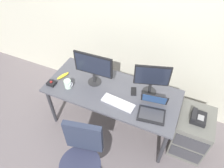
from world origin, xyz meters
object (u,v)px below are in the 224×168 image
at_px(office_chair, 83,163).
at_px(monitor_side, 152,78).
at_px(keyboard, 118,103).
at_px(laptop, 152,109).
at_px(coffee_mug, 68,84).
at_px(cell_phone, 134,91).
at_px(monitor_main, 93,67).
at_px(trackball_mouse, 52,83).
at_px(file_cabinet, 191,132).
at_px(desk_phone, 198,117).
at_px(banana, 63,76).

distance_m(office_chair, monitor_side, 1.24).
height_order(keyboard, laptop, laptop).
height_order(monitor_side, coffee_mug, monitor_side).
relative_size(keyboard, laptop, 1.20).
bearing_deg(cell_phone, monitor_main, 166.26).
relative_size(trackball_mouse, coffee_mug, 0.97).
distance_m(file_cabinet, monitor_side, 0.92).
height_order(file_cabinet, laptop, laptop).
bearing_deg(monitor_main, desk_phone, 0.60).
bearing_deg(trackball_mouse, file_cabinet, 9.12).
relative_size(file_cabinet, keyboard, 1.49).
relative_size(keyboard, trackball_mouse, 3.83).
bearing_deg(laptop, banana, 176.10).
distance_m(office_chair, keyboard, 0.78).
bearing_deg(laptop, coffee_mug, -177.49).
height_order(file_cabinet, trackball_mouse, trackball_mouse).
bearing_deg(file_cabinet, keyboard, -165.43).
relative_size(monitor_main, monitor_side, 1.19).
relative_size(desk_phone, monitor_main, 0.39).
relative_size(keyboard, coffee_mug, 3.71).
bearing_deg(desk_phone, coffee_mug, -171.80).
bearing_deg(keyboard, laptop, 5.71).
relative_size(coffee_mug, cell_phone, 0.80).
bearing_deg(banana, keyboard, -8.37).
bearing_deg(file_cabinet, trackball_mouse, -170.88).
distance_m(laptop, banana, 1.29).
distance_m(trackball_mouse, cell_phone, 1.08).
relative_size(trackball_mouse, cell_phone, 0.77).
xyz_separation_m(laptop, banana, (-1.28, 0.09, -0.03)).
distance_m(desk_phone, office_chair, 1.42).
xyz_separation_m(desk_phone, trackball_mouse, (-1.85, -0.28, 0.08)).
xyz_separation_m(monitor_side, cell_phone, (-0.18, -0.07, -0.25)).
distance_m(coffee_mug, banana, 0.22).
distance_m(laptop, trackball_mouse, 1.34).
bearing_deg(laptop, monitor_main, 168.48).
bearing_deg(trackball_mouse, monitor_main, 28.28).
relative_size(desk_phone, monitor_side, 0.47).
height_order(file_cabinet, banana, banana).
height_order(desk_phone, banana, banana).
bearing_deg(cell_phone, monitor_side, 2.88).
xyz_separation_m(monitor_side, trackball_mouse, (-1.22, -0.39, -0.23)).
distance_m(desk_phone, cell_phone, 0.82).
distance_m(file_cabinet, keyboard, 1.05).
relative_size(desk_phone, laptop, 0.57).
xyz_separation_m(file_cabinet, cell_phone, (-0.83, 0.02, 0.41)).
bearing_deg(banana, office_chair, -48.32).
xyz_separation_m(keyboard, trackball_mouse, (-0.93, -0.06, 0.01)).
bearing_deg(file_cabinet, monitor_main, -178.72).
height_order(laptop, coffee_mug, laptop).
bearing_deg(desk_phone, trackball_mouse, -171.33).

